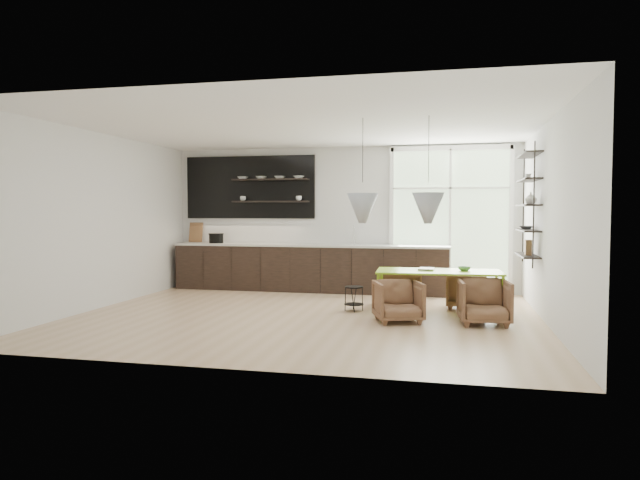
{
  "coord_description": "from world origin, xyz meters",
  "views": [
    {
      "loc": [
        2.12,
        -8.39,
        1.62
      ],
      "look_at": [
        0.09,
        0.6,
        1.14
      ],
      "focal_mm": 32.0,
      "sensor_mm": 36.0,
      "label": 1
    }
  ],
  "objects_px": {
    "armchair_back_left": "(399,288)",
    "armchair_back_right": "(466,291)",
    "armchair_front_right": "(484,302)",
    "dining_table": "(439,274)",
    "armchair_front_left": "(398,301)",
    "wire_stool": "(354,295)"
  },
  "relations": [
    {
      "from": "armchair_back_left",
      "to": "armchair_front_right",
      "type": "bearing_deg",
      "value": 117.77
    },
    {
      "from": "armchair_front_right",
      "to": "wire_stool",
      "type": "height_order",
      "value": "armchair_front_right"
    },
    {
      "from": "dining_table",
      "to": "armchair_back_left",
      "type": "relative_size",
      "value": 2.95
    },
    {
      "from": "armchair_back_right",
      "to": "armchair_front_left",
      "type": "xyz_separation_m",
      "value": [
        -0.99,
        -1.4,
        0.01
      ]
    },
    {
      "from": "armchair_back_left",
      "to": "armchair_front_right",
      "type": "distance_m",
      "value": 1.88
    },
    {
      "from": "armchair_back_right",
      "to": "dining_table",
      "type": "bearing_deg",
      "value": 59.71
    },
    {
      "from": "armchair_back_right",
      "to": "armchair_front_right",
      "type": "bearing_deg",
      "value": 100.12
    },
    {
      "from": "armchair_back_left",
      "to": "wire_stool",
      "type": "relative_size",
      "value": 1.65
    },
    {
      "from": "armchair_front_left",
      "to": "armchair_front_right",
      "type": "bearing_deg",
      "value": -14.79
    },
    {
      "from": "armchair_back_right",
      "to": "wire_stool",
      "type": "distance_m",
      "value": 1.88
    },
    {
      "from": "dining_table",
      "to": "armchair_front_right",
      "type": "xyz_separation_m",
      "value": [
        0.64,
        -0.6,
        -0.32
      ]
    },
    {
      "from": "dining_table",
      "to": "armchair_back_left",
      "type": "height_order",
      "value": "dining_table"
    },
    {
      "from": "armchair_back_left",
      "to": "armchair_front_left",
      "type": "distance_m",
      "value": 1.43
    },
    {
      "from": "armchair_back_right",
      "to": "wire_stool",
      "type": "relative_size",
      "value": 1.64
    },
    {
      "from": "dining_table",
      "to": "armchair_back_right",
      "type": "distance_m",
      "value": 0.9
    },
    {
      "from": "wire_stool",
      "to": "armchair_front_left",
      "type": "bearing_deg",
      "value": -44.29
    },
    {
      "from": "armchair_back_left",
      "to": "armchair_back_right",
      "type": "distance_m",
      "value": 1.11
    },
    {
      "from": "dining_table",
      "to": "armchair_back_right",
      "type": "height_order",
      "value": "dining_table"
    },
    {
      "from": "armchair_front_right",
      "to": "wire_stool",
      "type": "bearing_deg",
      "value": 155.89
    },
    {
      "from": "dining_table",
      "to": "armchair_back_right",
      "type": "relative_size",
      "value": 2.97
    },
    {
      "from": "dining_table",
      "to": "armchair_front_right",
      "type": "height_order",
      "value": "dining_table"
    },
    {
      "from": "dining_table",
      "to": "armchair_front_left",
      "type": "bearing_deg",
      "value": -132.06
    }
  ]
}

